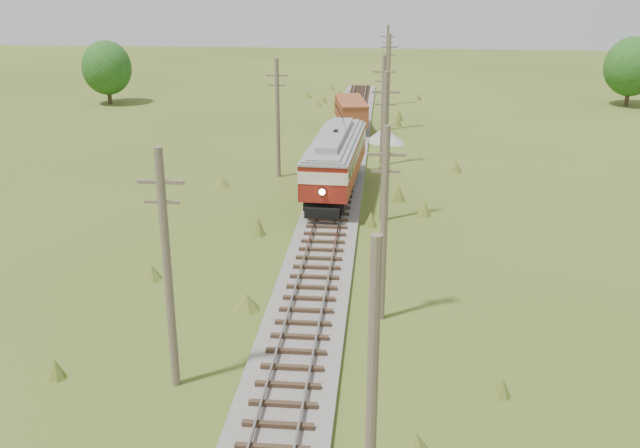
# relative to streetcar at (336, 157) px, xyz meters

# --- Properties ---
(railbed_main) EXTENTS (3.60, 96.00, 0.57)m
(railbed_main) POSITION_rel_streetcar_xyz_m (0.00, -1.62, -2.51)
(railbed_main) COLOR #605B54
(railbed_main) RESTS_ON ground
(streetcar) EXTENTS (3.62, 12.89, 5.85)m
(streetcar) POSITION_rel_streetcar_xyz_m (0.00, 0.00, 0.00)
(streetcar) COLOR black
(streetcar) RESTS_ON ground
(gondola) EXTENTS (3.58, 7.72, 2.47)m
(gondola) POSITION_rel_streetcar_xyz_m (0.00, 20.13, -0.81)
(gondola) COLOR black
(gondola) RESTS_ON ground
(gravel_pile) EXTENTS (3.47, 3.68, 1.26)m
(gravel_pile) POSITION_rel_streetcar_xyz_m (3.31, 16.38, -2.11)
(gravel_pile) COLOR gray
(gravel_pile) RESTS_ON ground
(utility_pole_r_1) EXTENTS (0.30, 0.30, 8.80)m
(utility_pole_r_1) POSITION_rel_streetcar_xyz_m (3.10, -30.62, 1.70)
(utility_pole_r_1) COLOR brown
(utility_pole_r_1) RESTS_ON ground
(utility_pole_r_2) EXTENTS (1.60, 0.30, 8.60)m
(utility_pole_r_2) POSITION_rel_streetcar_xyz_m (3.30, -17.62, 1.72)
(utility_pole_r_2) COLOR brown
(utility_pole_r_2) RESTS_ON ground
(utility_pole_r_3) EXTENTS (1.60, 0.30, 9.00)m
(utility_pole_r_3) POSITION_rel_streetcar_xyz_m (3.20, -4.62, 1.93)
(utility_pole_r_3) COLOR brown
(utility_pole_r_3) RESTS_ON ground
(utility_pole_r_4) EXTENTS (1.60, 0.30, 8.40)m
(utility_pole_r_4) POSITION_rel_streetcar_xyz_m (3.00, 8.38, 1.62)
(utility_pole_r_4) COLOR brown
(utility_pole_r_4) RESTS_ON ground
(utility_pole_r_5) EXTENTS (1.60, 0.30, 8.90)m
(utility_pole_r_5) POSITION_rel_streetcar_xyz_m (3.40, 21.38, 1.88)
(utility_pole_r_5) COLOR brown
(utility_pole_r_5) RESTS_ON ground
(utility_pole_r_6) EXTENTS (1.60, 0.30, 8.70)m
(utility_pole_r_6) POSITION_rel_streetcar_xyz_m (3.20, 34.38, 1.77)
(utility_pole_r_6) COLOR brown
(utility_pole_r_6) RESTS_ON ground
(utility_pole_l_a) EXTENTS (1.60, 0.30, 9.00)m
(utility_pole_l_a) POSITION_rel_streetcar_xyz_m (-4.20, -23.62, 1.93)
(utility_pole_l_a) COLOR brown
(utility_pole_l_a) RESTS_ON ground
(utility_pole_l_b) EXTENTS (1.60, 0.30, 8.60)m
(utility_pole_l_b) POSITION_rel_streetcar_xyz_m (-4.50, 4.38, 1.72)
(utility_pole_l_b) COLOR brown
(utility_pole_l_b) RESTS_ON ground
(tree_mid_a) EXTENTS (5.46, 5.46, 7.03)m
(tree_mid_a) POSITION_rel_streetcar_xyz_m (-28.00, 32.38, 1.32)
(tree_mid_a) COLOR #38281C
(tree_mid_a) RESTS_ON ground
(tree_mid_b) EXTENTS (5.88, 5.88, 7.57)m
(tree_mid_b) POSITION_rel_streetcar_xyz_m (30.00, 36.38, 1.63)
(tree_mid_b) COLOR #38281C
(tree_mid_b) RESTS_ON ground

